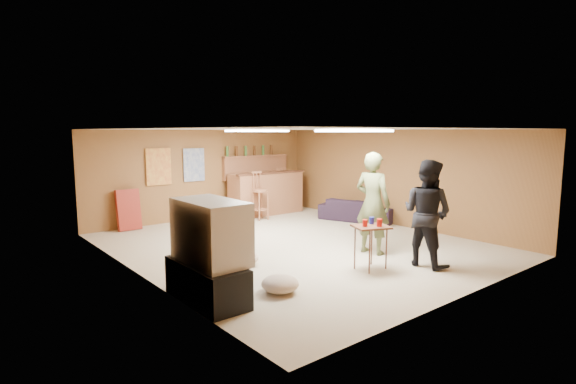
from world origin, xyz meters
TOP-DOWN VIEW (x-y plane):
  - ground at (0.00, 0.00)m, footprint 7.00×7.00m
  - ceiling at (0.00, 0.00)m, footprint 6.00×7.00m
  - wall_back at (0.00, 3.50)m, footprint 6.00×0.02m
  - wall_front at (0.00, -3.50)m, footprint 6.00×0.02m
  - wall_left at (-3.00, 0.00)m, footprint 0.02×7.00m
  - wall_right at (3.00, 0.00)m, footprint 0.02×7.00m
  - tv_stand at (-2.72, -1.50)m, footprint 0.55×1.30m
  - dvd_box at (-2.50, -1.50)m, footprint 0.35×0.50m
  - tv_body at (-2.65, -1.50)m, footprint 0.60×1.10m
  - tv_screen at (-2.34, -1.50)m, footprint 0.02×0.95m
  - bar_counter at (1.50, 2.95)m, footprint 2.00×0.60m
  - bar_lip at (1.50, 2.70)m, footprint 2.10×0.12m
  - bar_shelf at (1.50, 3.40)m, footprint 2.00×0.18m
  - bar_backing at (1.50, 3.42)m, footprint 2.00×0.14m
  - poster_left at (-1.20, 3.46)m, footprint 0.60×0.03m
  - poster_right at (-0.30, 3.46)m, footprint 0.55×0.03m
  - folding_chair_stack at (-2.00, 3.30)m, footprint 0.50×0.26m
  - ceiling_panel_front at (0.00, -1.50)m, footprint 1.20×0.60m
  - ceiling_panel_back at (0.00, 1.20)m, footprint 1.20×0.60m
  - person_olive at (0.68, -1.33)m, footprint 0.55×0.73m
  - person_black at (0.79, -2.36)m, footprint 0.68×0.86m
  - sofa at (2.70, 0.84)m, footprint 1.29×1.94m
  - tray_table at (-0.06, -1.93)m, footprint 0.66×0.60m
  - cup_red_near at (-0.17, -1.90)m, footprint 0.09×0.09m
  - cup_red_far at (0.01, -2.04)m, footprint 0.10×0.10m
  - cup_blue at (0.07, -1.83)m, footprint 0.10×0.10m
  - bar_stool_left at (0.94, 2.43)m, footprint 0.47×0.47m
  - bar_stool_right at (2.01, 2.83)m, footprint 0.50×0.50m
  - cushion_near_tv at (-1.78, -0.67)m, footprint 0.60×0.60m
  - cushion_mid at (-1.47, -0.47)m, footprint 0.50×0.50m
  - cushion_far at (-1.80, -1.85)m, footprint 0.61×0.61m
  - bottle_row at (1.30, 3.38)m, footprint 1.48×0.08m

SIDE VIEW (x-z plane):
  - ground at x=0.00m, z-range 0.00..0.00m
  - cushion_mid at x=-1.47m, z-range 0.00..0.21m
  - cushion_near_tv at x=-1.78m, z-range 0.00..0.22m
  - cushion_far at x=-1.80m, z-range 0.00..0.23m
  - dvd_box at x=-2.50m, z-range 0.11..0.19m
  - tv_stand at x=-2.72m, z-range 0.00..0.50m
  - sofa at x=2.70m, z-range 0.00..0.53m
  - tray_table at x=-0.06m, z-range 0.00..0.69m
  - folding_chair_stack at x=-2.00m, z-range -0.01..0.91m
  - bar_counter at x=1.50m, z-range 0.00..1.10m
  - bar_stool_right at x=2.01m, z-range 0.00..1.24m
  - bar_stool_left at x=0.94m, z-range 0.00..1.25m
  - cup_red_near at x=-0.17m, z-range 0.69..0.80m
  - cup_blue at x=0.07m, z-range 0.69..0.80m
  - cup_red_far at x=0.01m, z-range 0.69..0.81m
  - person_black at x=0.79m, z-range 0.00..1.72m
  - tv_body at x=-2.65m, z-range 0.50..1.30m
  - tv_screen at x=-2.34m, z-range 0.57..1.23m
  - person_olive at x=0.68m, z-range 0.00..1.81m
  - wall_back at x=0.00m, z-range 0.00..2.20m
  - wall_front at x=0.00m, z-range 0.00..2.20m
  - wall_left at x=-3.00m, z-range 0.00..2.20m
  - wall_right at x=3.00m, z-range 0.00..2.20m
  - bar_lip at x=1.50m, z-range 1.08..1.12m
  - bar_backing at x=1.50m, z-range 0.90..1.50m
  - poster_left at x=-1.20m, z-range 0.93..1.78m
  - poster_right at x=-0.30m, z-range 0.95..1.75m
  - bar_shelf at x=1.50m, z-range 1.48..1.52m
  - bottle_row at x=1.30m, z-range 1.52..1.78m
  - ceiling_panel_front at x=0.00m, z-range 2.15..2.19m
  - ceiling_panel_back at x=0.00m, z-range 2.15..2.19m
  - ceiling at x=0.00m, z-range 2.19..2.21m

